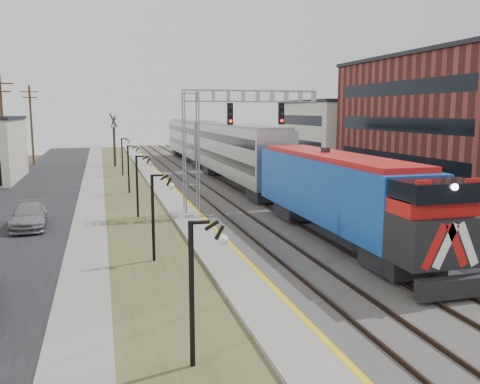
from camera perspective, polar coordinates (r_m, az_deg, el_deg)
name	(u,v)px	position (r m, az deg, el deg)	size (l,w,h in m)	color
street_west	(28,204)	(40.44, -22.75, -1.26)	(7.00, 120.00, 0.04)	black
sidewalk	(91,201)	(40.09, -16.37, -0.98)	(2.00, 120.00, 0.08)	gray
grass_median	(132,199)	(40.14, -12.08, -0.81)	(4.00, 120.00, 0.06)	#444C28
platform	(170,197)	(40.39, -7.84, -0.51)	(2.00, 120.00, 0.24)	gray
ballast_bed	(232,194)	(41.33, -0.95, -0.23)	(8.00, 120.00, 0.20)	#595651
parking_lot	(364,189)	(45.78, 13.76, 0.31)	(16.00, 120.00, 0.04)	black
platform_edge	(181,194)	(40.49, -6.61, -0.28)	(0.24, 120.00, 0.01)	gold
track_near	(208,193)	(40.86, -3.67, -0.11)	(1.58, 120.00, 0.15)	#2D2119
track_far	(249,191)	(41.69, 1.04, 0.09)	(1.58, 120.00, 0.15)	#2D2119
train	(227,152)	(48.80, -1.51, 4.48)	(3.00, 63.05, 5.33)	#144AA9
signal_gantry	(217,130)	(33.34, -2.62, 7.02)	(9.00, 1.07, 8.15)	gray
lampposts	(152,217)	(23.38, -9.81, -2.83)	(0.14, 62.14, 4.00)	black
fence	(280,184)	(42.45, 4.55, 0.94)	(0.04, 120.00, 1.60)	gray
bare_trees	(16,163)	(44.10, -23.83, 2.99)	(12.30, 42.30, 5.95)	#382D23
car_lot_c	(457,218)	(31.59, 23.16, -2.68)	(2.46, 5.33, 1.48)	black
car_lot_d	(364,203)	(35.42, 13.75, -1.17)	(1.78, 4.39, 1.27)	navy
car_lot_e	(326,183)	(44.00, 9.66, 1.00)	(1.65, 4.11, 1.40)	gray
car_lot_f	(297,172)	(51.09, 6.40, 2.20)	(1.53, 4.40, 1.45)	#0C3F11
car_street_b	(29,217)	(32.06, -22.59, -2.58)	(1.93, 4.74, 1.38)	gray
car_lot_g	(269,168)	(55.04, 3.23, 2.72)	(1.68, 4.18, 1.43)	gray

